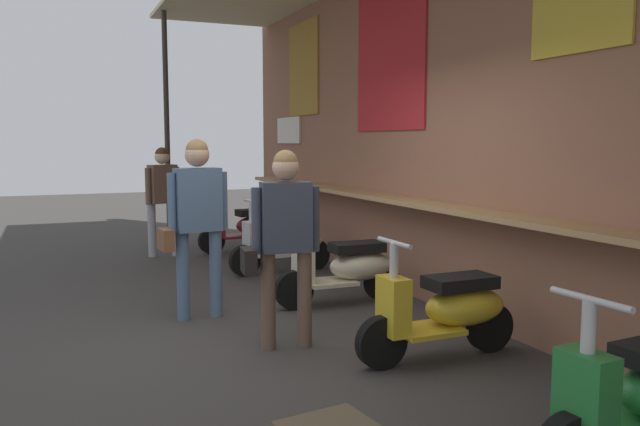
% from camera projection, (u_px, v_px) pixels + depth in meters
% --- Properties ---
extents(ground_plane, '(34.31, 34.31, 0.00)m').
position_uv_depth(ground_plane, '(278.00, 342.00, 5.40)').
color(ground_plane, '#383533').
extents(market_stall_facade, '(12.25, 2.25, 3.83)m').
position_uv_depth(market_stall_facade, '(467.00, 98.00, 5.91)').
color(market_stall_facade, '#8C5B44').
rests_on(market_stall_facade, ground_plane).
extents(scooter_maroon, '(0.48, 1.40, 0.97)m').
position_uv_depth(scooter_maroon, '(247.00, 226.00, 9.86)').
color(scooter_maroon, maroon).
rests_on(scooter_maroon, ground_plane).
extents(scooter_silver, '(0.50, 1.40, 0.97)m').
position_uv_depth(scooter_silver, '(287.00, 243.00, 8.26)').
color(scooter_silver, '#B2B5BA').
rests_on(scooter_silver, ground_plane).
extents(scooter_cream, '(0.46, 1.40, 0.97)m').
position_uv_depth(scooter_cream, '(346.00, 268.00, 6.61)').
color(scooter_cream, beige).
rests_on(scooter_cream, ground_plane).
extents(scooter_yellow, '(0.46, 1.40, 0.97)m').
position_uv_depth(scooter_yellow, '(447.00, 310.00, 4.95)').
color(scooter_yellow, gold).
rests_on(scooter_yellow, ground_plane).
extents(shopper_with_handbag, '(0.30, 0.67, 1.72)m').
position_uv_depth(shopper_with_handbag, '(197.00, 210.00, 6.01)').
color(shopper_with_handbag, slate).
rests_on(shopper_with_handbag, ground_plane).
extents(shopper_browsing, '(0.29, 0.66, 1.63)m').
position_uv_depth(shopper_browsing, '(284.00, 230.00, 5.14)').
color(shopper_browsing, brown).
rests_on(shopper_browsing, ground_plane).
extents(shopper_passing, '(0.43, 0.64, 1.62)m').
position_uv_depth(shopper_passing, '(164.00, 191.00, 9.35)').
color(shopper_passing, '#999EA8').
rests_on(shopper_passing, ground_plane).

